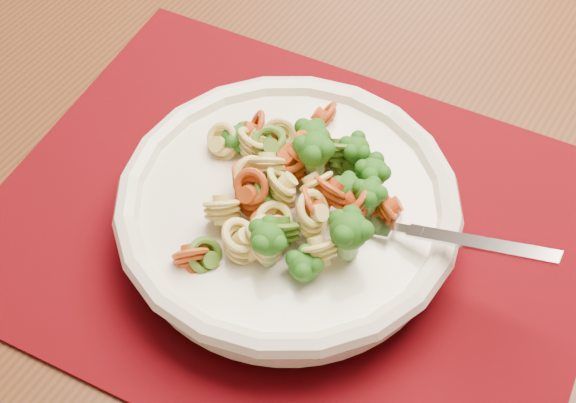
% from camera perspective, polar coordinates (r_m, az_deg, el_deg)
% --- Properties ---
extents(dining_table, '(1.47, 1.03, 0.74)m').
position_cam_1_polar(dining_table, '(0.81, 6.27, 0.97)').
color(dining_table, '#5B2B19').
rests_on(dining_table, ground).
extents(placemat, '(0.48, 0.38, 0.00)m').
position_cam_1_polar(placemat, '(0.65, 0.28, -1.81)').
color(placemat, '#520307').
rests_on(placemat, dining_table).
extents(pasta_bowl, '(0.27, 0.27, 0.05)m').
position_cam_1_polar(pasta_bowl, '(0.62, 0.00, -0.53)').
color(pasta_bowl, white).
rests_on(pasta_bowl, placemat).
extents(pasta_broccoli_heap, '(0.23, 0.23, 0.06)m').
position_cam_1_polar(pasta_broccoli_heap, '(0.61, 0.00, 0.34)').
color(pasta_broccoli_heap, '#D9C96B').
rests_on(pasta_broccoli_heap, pasta_bowl).
extents(fork, '(0.18, 0.03, 0.08)m').
position_cam_1_polar(fork, '(0.60, 6.43, -1.64)').
color(fork, silver).
rests_on(fork, pasta_bowl).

